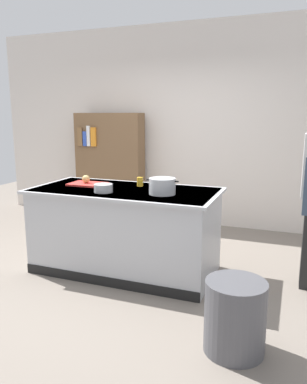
% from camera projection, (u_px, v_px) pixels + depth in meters
% --- Properties ---
extents(ground_plane, '(10.00, 10.00, 0.00)m').
position_uv_depth(ground_plane, '(126.00, 269.00, 4.13)').
color(ground_plane, slate).
extents(back_wall, '(6.40, 0.12, 3.00)m').
position_uv_depth(back_wall, '(182.00, 126.00, 5.75)').
color(back_wall, silver).
rests_on(back_wall, ground_plane).
extents(counter_island, '(1.98, 0.98, 0.90)m').
position_uv_depth(counter_island, '(125.00, 229.00, 4.04)').
color(counter_island, '#B7BABF').
rests_on(counter_island, ground_plane).
extents(cutting_board, '(0.40, 0.28, 0.02)m').
position_uv_depth(cutting_board, '(88.00, 184.00, 4.19)').
color(cutting_board, red).
rests_on(cutting_board, counter_island).
extents(onion, '(0.09, 0.09, 0.09)m').
position_uv_depth(onion, '(86.00, 179.00, 4.20)').
color(onion, tan).
rests_on(onion, cutting_board).
extents(stock_pot, '(0.33, 0.26, 0.16)m').
position_uv_depth(stock_pot, '(162.00, 186.00, 3.69)').
color(stock_pot, '#B7BABF').
rests_on(stock_pot, counter_island).
extents(mixing_bowl, '(0.19, 0.19, 0.08)m').
position_uv_depth(mixing_bowl, '(103.00, 188.00, 3.79)').
color(mixing_bowl, '#B7BABF').
rests_on(mixing_bowl, counter_island).
extents(juice_cup, '(0.07, 0.07, 0.10)m').
position_uv_depth(juice_cup, '(140.00, 182.00, 4.11)').
color(juice_cup, yellow).
rests_on(juice_cup, counter_island).
extents(trash_bin, '(0.43, 0.43, 0.53)m').
position_uv_depth(trash_bin, '(235.00, 317.00, 2.66)').
color(trash_bin, '#4C4C51').
rests_on(trash_bin, ground_plane).
extents(bookshelf, '(1.10, 0.31, 1.70)m').
position_uv_depth(bookshelf, '(110.00, 167.00, 6.00)').
color(bookshelf, brown).
rests_on(bookshelf, ground_plane).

